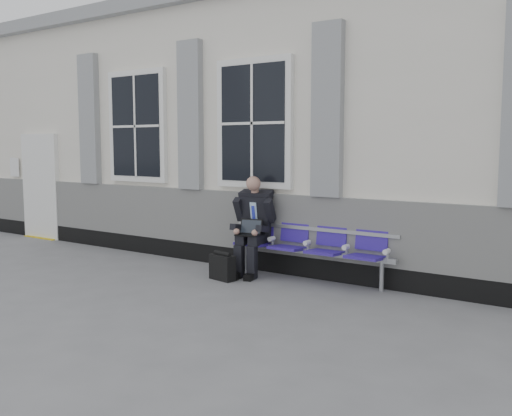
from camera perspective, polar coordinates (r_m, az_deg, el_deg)
The scene contains 5 objects.
ground at distance 8.02m, azimuth -8.27°, elevation -7.62°, with size 70.00×70.00×0.00m, color slate.
station_building at distance 10.61m, azimuth 4.41°, elevation 7.91°, with size 14.40×4.40×4.49m.
bench at distance 8.15m, azimuth 5.38°, elevation -3.40°, with size 2.60×0.47×0.91m.
businessman at distance 8.46m, azimuth -0.24°, elevation -1.40°, with size 0.64×0.86×1.47m.
briefcase at distance 8.20m, azimuth -3.38°, elevation -5.89°, with size 0.43×0.24×0.41m.
Camera 1 is at (5.31, -5.70, 1.92)m, focal length 40.00 mm.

